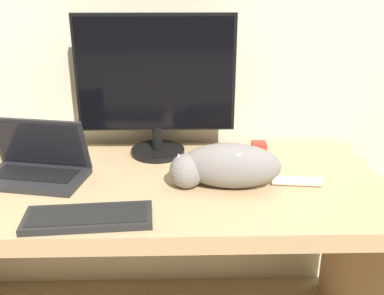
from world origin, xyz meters
The scene contains 6 objects.
desk centered at (0.00, 0.36, 0.58)m, with size 1.67×0.72×0.72m.
monitor centered at (0.04, 0.61, 1.00)m, with size 0.60×0.21×0.54m.
laptop centered at (-0.38, 0.39, 0.76)m, with size 0.38×0.27×0.21m.
external_keyboard centered at (-0.14, 0.09, 0.73)m, with size 0.38×0.17×0.02m.
cat centered at (0.28, 0.31, 0.80)m, with size 0.51×0.18×0.15m.
small_toy centered at (0.44, 0.58, 0.75)m, with size 0.05×0.05×0.05m.
Camera 1 is at (0.13, -1.05, 1.40)m, focal length 42.00 mm.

